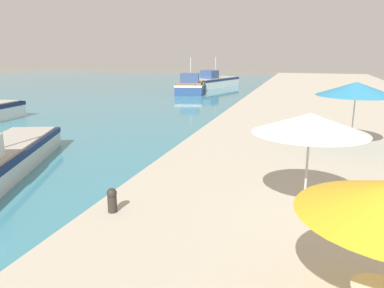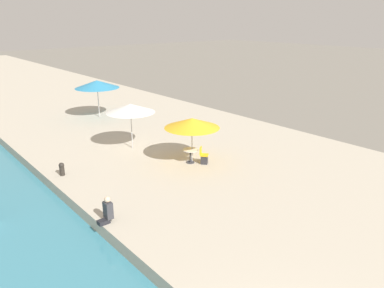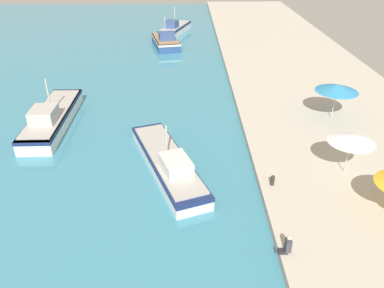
# 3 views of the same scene
# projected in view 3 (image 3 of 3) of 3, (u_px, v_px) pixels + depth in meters

# --- Properties ---
(quay_promenade) EXTENTS (16.00, 90.00, 0.55)m
(quay_promenade) POSITION_uv_depth(u_px,v_px,m) (296.00, 68.00, 42.38)
(quay_promenade) COLOR #BCB29E
(quay_promenade) RESTS_ON ground_plane
(fishing_boat_near) EXTENTS (5.66, 10.20, 3.20)m
(fishing_boat_near) POSITION_uv_depth(u_px,v_px,m) (168.00, 162.00, 24.16)
(fishing_boat_near) COLOR silver
(fishing_boat_near) RESTS_ON water_basin
(fishing_boat_mid) EXTENTS (2.82, 10.06, 3.89)m
(fishing_boat_mid) POSITION_uv_depth(u_px,v_px,m) (52.00, 117.00, 29.76)
(fishing_boat_mid) COLOR white
(fishing_boat_mid) RESTS_ON water_basin
(fishing_boat_far) EXTENTS (4.37, 7.51, 3.93)m
(fishing_boat_far) POSITION_uv_depth(u_px,v_px,m) (166.00, 41.00, 50.56)
(fishing_boat_far) COLOR navy
(fishing_boat_far) RESTS_ON water_basin
(fishing_boat_distant) EXTENTS (5.01, 9.01, 3.90)m
(fishing_boat_distant) POSITION_uv_depth(u_px,v_px,m) (175.00, 29.00, 57.23)
(fishing_boat_distant) COLOR white
(fishing_boat_distant) RESTS_ON water_basin
(cafe_umbrella_white) EXTENTS (2.83, 2.83, 2.64)m
(cafe_umbrella_white) POSITION_uv_depth(u_px,v_px,m) (352.00, 138.00, 22.26)
(cafe_umbrella_white) COLOR #B7B7B7
(cafe_umbrella_white) RESTS_ON quay_promenade
(cafe_umbrella_striped) EXTENTS (3.32, 3.32, 2.82)m
(cafe_umbrella_striped) POSITION_uv_depth(u_px,v_px,m) (337.00, 88.00, 29.13)
(cafe_umbrella_striped) COLOR #B7B7B7
(cafe_umbrella_striped) RESTS_ON quay_promenade
(person_at_quay) EXTENTS (0.57, 0.36, 1.05)m
(person_at_quay) POSITION_uv_depth(u_px,v_px,m) (287.00, 245.00, 17.29)
(person_at_quay) COLOR #232328
(person_at_quay) RESTS_ON quay_promenade
(mooring_bollard) EXTENTS (0.26, 0.26, 0.65)m
(mooring_bollard) POSITION_uv_depth(u_px,v_px,m) (273.00, 180.00, 22.06)
(mooring_bollard) COLOR #2D2823
(mooring_bollard) RESTS_ON quay_promenade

